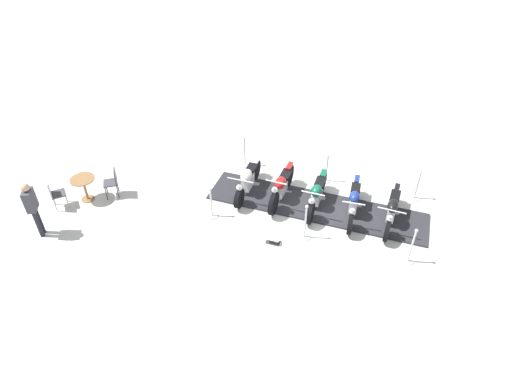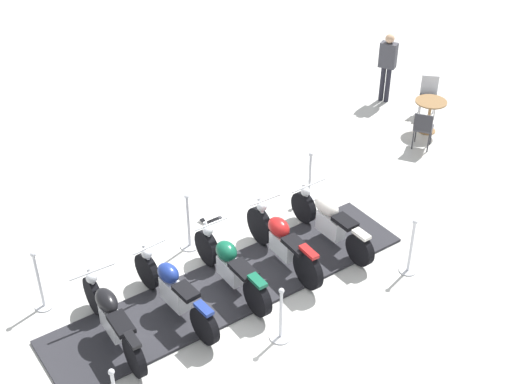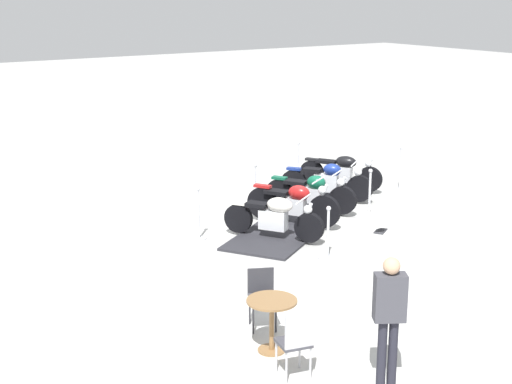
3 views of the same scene
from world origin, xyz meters
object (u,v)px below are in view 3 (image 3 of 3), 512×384
(motorcycle_maroon, at_px, (294,202))
(motorcycle_navy, at_px, (328,181))
(stanchion_right_front, at_px, (328,243))
(cafe_chair_near_table, at_px, (262,294))
(motorcycle_cream, at_px, (275,216))
(info_placard, at_px, (381,229))
(stanchion_left_rear, at_px, (298,166))
(stanchion_left_front, at_px, (199,221))
(cafe_chair_across_table, at_px, (296,340))
(cafe_table, at_px, (272,313))
(stanchion_right_mid, at_px, (369,204))
(stanchion_left_mid, at_px, (255,193))
(bystander_person, at_px, (389,310))
(motorcycle_forest, at_px, (312,192))
(motorcycle_black, at_px, (342,171))
(stanchion_right_rear, at_px, (400,175))

(motorcycle_maroon, xyz_separation_m, motorcycle_navy, (1.84, 1.12, -0.02))
(stanchion_right_front, xyz_separation_m, cafe_chair_near_table, (-2.70, -1.75, 0.22))
(motorcycle_cream, xyz_separation_m, motorcycle_maroon, (0.91, 0.57, 0.02))
(info_placard, bearing_deg, stanchion_left_rear, -137.25)
(stanchion_left_front, relative_size, cafe_chair_across_table, 1.14)
(stanchion_left_front, height_order, cafe_table, stanchion_left_front)
(motorcycle_navy, distance_m, stanchion_right_mid, 1.73)
(stanchion_left_mid, xyz_separation_m, bystander_person, (-3.25, -7.88, 0.74))
(stanchion_right_front, bearing_deg, cafe_chair_across_table, -134.34)
(motorcycle_cream, relative_size, stanchion_left_mid, 1.88)
(motorcycle_forest, xyz_separation_m, stanchion_right_mid, (0.71, -1.16, -0.13))
(bystander_person, bearing_deg, motorcycle_navy, -3.13)
(motorcycle_black, relative_size, cafe_table, 2.53)
(motorcycle_cream, relative_size, stanchion_right_rear, 1.67)
(stanchion_left_mid, height_order, cafe_table, stanchion_left_mid)
(stanchion_right_front, distance_m, bystander_person, 4.76)
(motorcycle_maroon, distance_m, cafe_chair_near_table, 5.10)
(motorcycle_forest, xyz_separation_m, motorcycle_navy, (0.92, 0.56, 0.01))
(motorcycle_black, bearing_deg, motorcycle_cream, -87.69)
(motorcycle_cream, xyz_separation_m, motorcycle_black, (3.66, 2.25, 0.01))
(motorcycle_navy, bearing_deg, stanchion_right_rear, 47.17)
(motorcycle_cream, height_order, cafe_chair_across_table, cafe_chair_across_table)
(stanchion_left_rear, xyz_separation_m, cafe_table, (-6.29, -7.74, 0.23))
(motorcycle_navy, height_order, stanchion_right_front, stanchion_right_front)
(stanchion_right_front, xyz_separation_m, bystander_person, (-2.35, -4.08, 0.73))
(stanchion_left_rear, height_order, stanchion_right_rear, stanchion_right_rear)
(motorcycle_navy, distance_m, cafe_chair_across_table, 8.67)
(stanchion_right_front, bearing_deg, info_placard, 18.23)
(motorcycle_forest, distance_m, stanchion_left_front, 3.10)
(info_placard, bearing_deg, stanchion_left_front, -58.21)
(motorcycle_navy, relative_size, cafe_table, 2.46)
(motorcycle_cream, xyz_separation_m, cafe_table, (-2.85, -3.96, 0.09))
(stanchion_left_front, bearing_deg, stanchion_left_rear, 31.60)
(info_placard, distance_m, cafe_chair_near_table, 5.26)
(info_placard, height_order, bystander_person, bystander_person)
(stanchion_right_mid, relative_size, stanchion_left_mid, 1.14)
(motorcycle_forest, height_order, stanchion_left_mid, stanchion_left_mid)
(cafe_chair_across_table, bearing_deg, motorcycle_maroon, -23.64)
(motorcycle_maroon, height_order, stanchion_left_front, stanchion_left_front)
(stanchion_right_front, relative_size, cafe_chair_across_table, 1.07)
(info_placard, bearing_deg, cafe_chair_near_table, -4.40)
(motorcycle_navy, xyz_separation_m, cafe_table, (-5.60, -5.65, 0.09))
(motorcycle_forest, bearing_deg, stanchion_left_front, -116.61)
(cafe_chair_near_table, bearing_deg, stanchion_left_front, -172.27)
(motorcycle_cream, relative_size, motorcycle_black, 0.97)
(motorcycle_forest, height_order, info_placard, motorcycle_forest)
(motorcycle_forest, distance_m, motorcycle_black, 2.15)
(motorcycle_black, distance_m, stanchion_right_front, 5.09)
(stanchion_right_mid, height_order, stanchion_left_front, stanchion_right_mid)
(motorcycle_maroon, distance_m, info_placard, 1.92)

